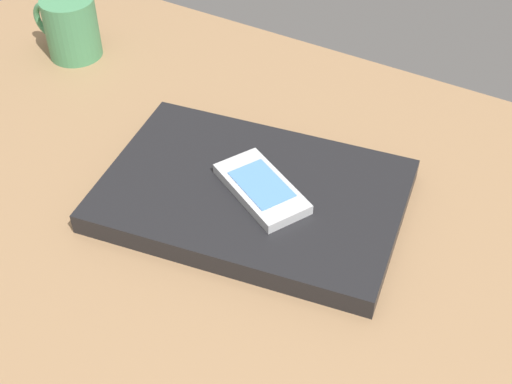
{
  "coord_description": "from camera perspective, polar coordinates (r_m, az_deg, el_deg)",
  "views": [
    {
      "loc": [
        -29.02,
        44.15,
        58.15
      ],
      "look_at": [
        -0.48,
        -5.58,
        5.0
      ],
      "focal_mm": 49.22,
      "sensor_mm": 36.0,
      "label": 1
    }
  ],
  "objects": [
    {
      "name": "laptop_closed",
      "position": [
        0.79,
        0.0,
        -0.39
      ],
      "size": [
        36.39,
        27.36,
        2.54
      ],
      "primitive_type": "cube",
      "rotation": [
        0.0,
        0.0,
        0.16
      ],
      "color": "black",
      "rests_on": "desk_surface"
    },
    {
      "name": "desk_surface",
      "position": [
        0.77,
        -2.37,
        -4.22
      ],
      "size": [
        120.0,
        80.0,
        3.0
      ],
      "primitive_type": "cube",
      "color": "#9E7751",
      "rests_on": "ground"
    },
    {
      "name": "cell_phone_on_laptop",
      "position": [
        0.77,
        0.45,
        0.3
      ],
      "size": [
        12.86,
        10.42,
        1.33
      ],
      "color": "silver",
      "rests_on": "laptop_closed"
    },
    {
      "name": "coffee_mug",
      "position": [
        1.06,
        -14.85,
        12.81
      ],
      "size": [
        10.85,
        7.58,
        8.77
      ],
      "color": "#4C9360",
      "rests_on": "desk_surface"
    }
  ]
}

